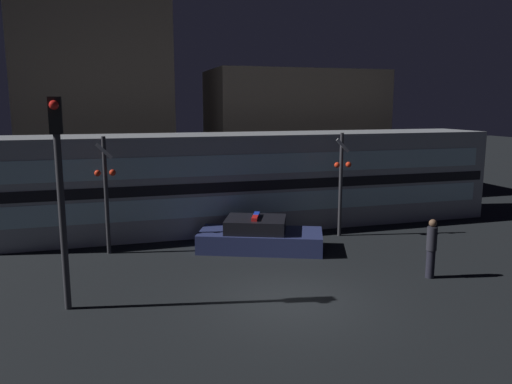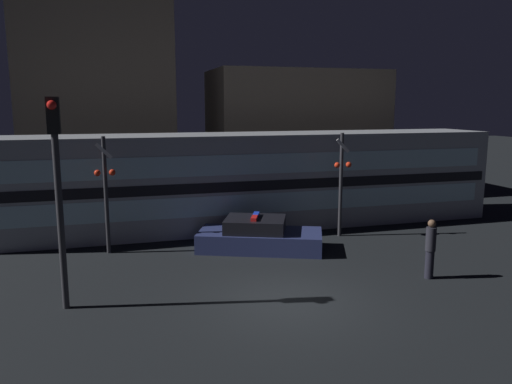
# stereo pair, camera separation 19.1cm
# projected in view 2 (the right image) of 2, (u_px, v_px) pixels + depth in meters

# --- Properties ---
(ground_plane) EXTENTS (120.00, 120.00, 0.00)m
(ground_plane) POSITION_uv_depth(u_px,v_px,m) (288.00, 301.00, 13.44)
(ground_plane) COLOR black
(train) EXTENTS (21.56, 3.18, 4.02)m
(train) POSITION_uv_depth(u_px,v_px,m) (253.00, 180.00, 21.60)
(train) COLOR #999EA5
(train) RESTS_ON ground_plane
(police_car) EXTENTS (4.85, 3.49, 1.30)m
(police_car) POSITION_uv_depth(u_px,v_px,m) (259.00, 237.00, 18.17)
(police_car) COLOR navy
(police_car) RESTS_ON ground_plane
(pedestrian) EXTENTS (0.31, 0.31, 1.83)m
(pedestrian) POSITION_uv_depth(u_px,v_px,m) (430.00, 248.00, 15.07)
(pedestrian) COLOR black
(pedestrian) RESTS_ON ground_plane
(crossing_signal_near) EXTENTS (0.72, 0.32, 4.15)m
(crossing_signal_near) POSITION_uv_depth(u_px,v_px,m) (341.00, 180.00, 19.75)
(crossing_signal_near) COLOR #2D2D33
(crossing_signal_near) RESTS_ON ground_plane
(crossing_signal_far) EXTENTS (0.72, 0.32, 4.16)m
(crossing_signal_far) POSITION_uv_depth(u_px,v_px,m) (106.00, 190.00, 17.42)
(crossing_signal_far) COLOR #2D2D33
(crossing_signal_far) RESTS_ON ground_plane
(traffic_light_corner) EXTENTS (0.30, 0.46, 5.41)m
(traffic_light_corner) POSITION_uv_depth(u_px,v_px,m) (58.00, 179.00, 12.40)
(traffic_light_corner) COLOR #2D2D33
(traffic_light_corner) RESTS_ON ground_plane
(building_left) EXTENTS (7.66, 5.82, 10.64)m
(building_left) POSITION_uv_depth(u_px,v_px,m) (99.00, 103.00, 27.02)
(building_left) COLOR #726656
(building_left) RESTS_ON ground_plane
(building_center) EXTENTS (9.78, 5.37, 7.17)m
(building_center) POSITION_uv_depth(u_px,v_px,m) (295.00, 133.00, 29.35)
(building_center) COLOR #726656
(building_center) RESTS_ON ground_plane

